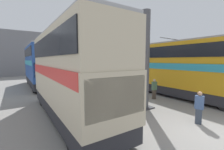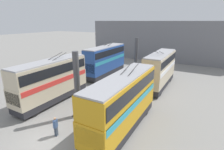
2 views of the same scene
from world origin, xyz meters
The scene contains 12 objects.
ground_plane centered at (0.00, 0.00, 0.00)m, with size 240.00×240.00×0.00m, color gray.
depot_back_wall centered at (34.38, 0.00, 4.77)m, with size 0.50×36.00×9.55m.
support_column_near centered at (4.55, 0.00, 3.29)m, with size 1.08×1.08×6.82m.
support_column_far centered at (20.27, 0.00, 3.29)m, with size 1.08×1.08×6.82m.
bus_left_near centered at (4.68, -5.02, 2.90)m, with size 10.21×2.54×5.74m.
bus_left_far centered at (17.20, -5.02, 2.91)m, with size 9.61×2.54×5.73m.
bus_right_near centered at (5.78, 5.02, 2.92)m, with size 10.02×2.54×5.77m.
bus_right_mid centered at (18.23, 5.02, 3.01)m, with size 10.34×2.54×5.90m.
person_aisle_midway centered at (11.80, -0.87, 0.86)m, with size 0.34×0.47×1.64m.
person_aisle_foreground centered at (0.97, -0.45, 0.95)m, with size 0.47×0.36×1.78m.
person_by_left_row centered at (5.81, -2.50, 0.94)m, with size 0.32×0.46×1.77m.
oil_drum centered at (19.12, -3.13, 0.41)m, with size 0.66×0.66×0.82m.
Camera 1 is at (-2.98, 7.73, 3.45)m, focal length 24.00 mm.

